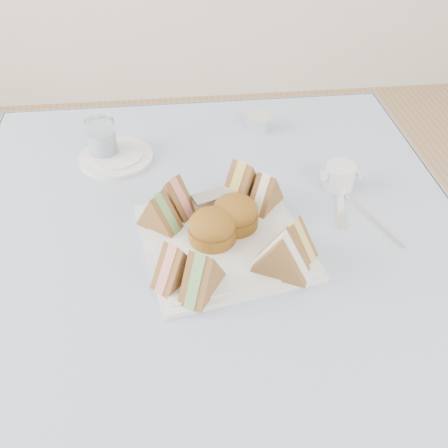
{
  "coord_description": "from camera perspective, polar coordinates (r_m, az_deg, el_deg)",
  "views": [
    {
      "loc": [
        -0.06,
        -0.74,
        1.41
      ],
      "look_at": [
        0.02,
        -0.06,
        0.8
      ],
      "focal_mm": 40.0,
      "sensor_mm": 36.0,
      "label": 1
    }
  ],
  "objects": [
    {
      "name": "scone_left",
      "position": [
        0.92,
        -1.35,
        -0.39
      ],
      "size": [
        0.11,
        0.11,
        0.06
      ],
      "primitive_type": "cylinder",
      "rotation": [
        0.0,
        0.0,
        0.29
      ],
      "color": "#9D6826",
      "rests_on": "serving_plate"
    },
    {
      "name": "sandwich_bl_b",
      "position": [
        0.99,
        -5.79,
        3.33
      ],
      "size": [
        0.1,
        0.09,
        0.08
      ],
      "primitive_type": null,
      "rotation": [
        0.0,
        0.0,
        2.41
      ],
      "color": "brown",
      "rests_on": "serving_plate"
    },
    {
      "name": "sandwich_fl_b",
      "position": [
        0.83,
        -2.55,
        -5.46
      ],
      "size": [
        0.09,
        0.11,
        0.09
      ],
      "primitive_type": null,
      "rotation": [
        0.0,
        0.0,
        1.01
      ],
      "color": "brown",
      "rests_on": "serving_plate"
    },
    {
      "name": "tea_strainer",
      "position": [
        1.28,
        4.01,
        11.37
      ],
      "size": [
        0.08,
        0.08,
        0.04
      ],
      "primitive_type": "cylinder",
      "rotation": [
        0.0,
        0.0,
        0.26
      ],
      "color": "white",
      "rests_on": "tablecloth"
    },
    {
      "name": "table",
      "position": [
        1.28,
        -1.19,
        -12.76
      ],
      "size": [
        0.9,
        0.9,
        0.74
      ],
      "primitive_type": "cube",
      "color": "brown",
      "rests_on": "floor"
    },
    {
      "name": "serving_plate",
      "position": [
        0.95,
        -0.0,
        -1.99
      ],
      "size": [
        0.34,
        0.34,
        0.01
      ],
      "primitive_type": "cube",
      "rotation": [
        0.0,
        0.0,
        0.18
      ],
      "color": "silver",
      "rests_on": "tablecloth"
    },
    {
      "name": "sandwich_fr_b",
      "position": [
        0.86,
        6.65,
        -3.31
      ],
      "size": [
        0.11,
        0.09,
        0.09
      ],
      "primitive_type": null,
      "rotation": [
        0.0,
        0.0,
        -0.48
      ],
      "color": "brown",
      "rests_on": "serving_plate"
    },
    {
      "name": "sandwich_br_b",
      "position": [
        1.01,
        2.09,
        5.0
      ],
      "size": [
        0.1,
        0.11,
        0.09
      ],
      "primitive_type": null,
      "rotation": [
        0.0,
        0.0,
        -2.32
      ],
      "color": "brown",
      "rests_on": "serving_plate"
    },
    {
      "name": "knife",
      "position": [
        1.08,
        13.14,
        2.82
      ],
      "size": [
        0.06,
        0.2,
        0.0
      ],
      "primitive_type": "cube",
      "rotation": [
        0.0,
        0.0,
        -0.25
      ],
      "color": "white",
      "rests_on": "tablecloth"
    },
    {
      "name": "floor",
      "position": [
        1.59,
        -1.0,
        -20.57
      ],
      "size": [
        4.0,
        4.0,
        0.0
      ],
      "primitive_type": "plane",
      "color": "#9E7751",
      "rests_on": "ground"
    },
    {
      "name": "sandwich_bl_a",
      "position": [
        0.96,
        -7.49,
        1.54
      ],
      "size": [
        0.1,
        0.09,
        0.08
      ],
      "primitive_type": null,
      "rotation": [
        0.0,
        0.0,
        2.47
      ],
      "color": "brown",
      "rests_on": "serving_plate"
    },
    {
      "name": "side_plate",
      "position": [
        1.2,
        -12.21,
        7.48
      ],
      "size": [
        0.19,
        0.19,
        0.01
      ],
      "primitive_type": "cylinder",
      "rotation": [
        0.0,
        0.0,
        0.12
      ],
      "color": "silver",
      "rests_on": "tablecloth"
    },
    {
      "name": "water_glass",
      "position": [
        1.2,
        -13.75,
        9.46
      ],
      "size": [
        0.08,
        0.08,
        0.09
      ],
      "primitive_type": "cylinder",
      "rotation": [
        0.0,
        0.0,
        -0.27
      ],
      "color": "white",
      "rests_on": "tablecloth"
    },
    {
      "name": "tablecloth",
      "position": [
        1.0,
        -1.49,
        -0.15
      ],
      "size": [
        1.02,
        1.02,
        0.01
      ],
      "primitive_type": "cube",
      "color": "#A6B5C5",
      "rests_on": "table"
    },
    {
      "name": "sandwich_fl_a",
      "position": [
        0.85,
        -5.63,
        -4.34
      ],
      "size": [
        0.09,
        0.09,
        0.08
      ],
      "primitive_type": null,
      "rotation": [
        0.0,
        0.0,
        0.8
      ],
      "color": "brown",
      "rests_on": "serving_plate"
    },
    {
      "name": "sandwich_br_a",
      "position": [
        1.0,
        4.79,
        3.84
      ],
      "size": [
        0.09,
        0.09,
        0.08
      ],
      "primitive_type": null,
      "rotation": [
        0.0,
        0.0,
        -2.26
      ],
      "color": "brown",
      "rests_on": "serving_plate"
    },
    {
      "name": "sandwich_fr_a",
      "position": [
        0.9,
        7.94,
        -1.48
      ],
      "size": [
        0.1,
        0.09,
        0.08
      ],
      "primitive_type": null,
      "rotation": [
        0.0,
        0.0,
        -0.66
      ],
      "color": "brown",
      "rests_on": "serving_plate"
    },
    {
      "name": "fork",
      "position": [
        1.04,
        16.67,
        0.35
      ],
      "size": [
        0.07,
        0.17,
        0.0
      ],
      "primitive_type": "cube",
      "rotation": [
        0.0,
        0.0,
        0.34
      ],
      "color": "white",
      "rests_on": "tablecloth"
    },
    {
      "name": "scone_right",
      "position": [
        0.96,
        1.27,
        1.22
      ],
      "size": [
        0.12,
        0.12,
        0.06
      ],
      "primitive_type": "cylinder",
      "rotation": [
        0.0,
        0.0,
        0.49
      ],
      "color": "#9D6826",
      "rests_on": "serving_plate"
    },
    {
      "name": "creamer_jug",
      "position": [
        1.1,
        13.09,
        5.28
      ],
      "size": [
        0.07,
        0.07,
        0.06
      ],
      "primitive_type": "cylinder",
      "rotation": [
        0.0,
        0.0,
        0.18
      ],
      "color": "silver",
      "rests_on": "tablecloth"
    },
    {
      "name": "pastry_slice",
      "position": [
        1.0,
        -1.2,
        2.54
      ],
      "size": [
        0.09,
        0.06,
        0.04
      ],
      "primitive_type": "cube",
      "rotation": [
        0.0,
        0.0,
        0.33
      ],
      "color": "tan",
      "rests_on": "serving_plate"
    }
  ]
}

